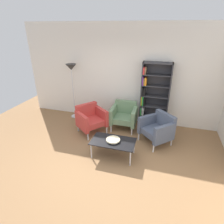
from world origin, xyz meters
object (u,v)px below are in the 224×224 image
object	(u,v)px
coffee_table_low	(113,142)
bookshelf_tall	(153,96)
floor_lamp_torchiere	(72,74)
decorative_bowl	(113,140)
armchair_corner_red	(124,115)
armchair_by_bookshelf	(158,128)
armchair_near_window	(91,118)

from	to	relation	value
coffee_table_low	bookshelf_tall	bearing A→B (deg)	69.22
coffee_table_low	floor_lamp_torchiere	xyz separation A→B (m)	(-1.80, 1.64, 1.08)
decorative_bowl	floor_lamp_torchiere	bearing A→B (deg)	137.56
decorative_bowl	armchair_corner_red	world-z (taller)	armchair_corner_red
armchair_corner_red	bookshelf_tall	bearing A→B (deg)	27.64
armchair_corner_red	armchair_by_bookshelf	bearing A→B (deg)	-28.18
floor_lamp_torchiere	armchair_by_bookshelf	bearing A→B (deg)	-16.03
bookshelf_tall	armchair_by_bookshelf	distance (m)	1.08
armchair_by_bookshelf	floor_lamp_torchiere	distance (m)	3.02
coffee_table_low	armchair_near_window	distance (m)	1.28
armchair_corner_red	floor_lamp_torchiere	world-z (taller)	floor_lamp_torchiere
armchair_corner_red	decorative_bowl	bearing A→B (deg)	-88.71
floor_lamp_torchiere	bookshelf_tall	bearing A→B (deg)	2.87
armchair_by_bookshelf	floor_lamp_torchiere	size ratio (longest dim) A/B	0.54
coffee_table_low	decorative_bowl	bearing A→B (deg)	-75.96
bookshelf_tall	decorative_bowl	world-z (taller)	bookshelf_tall
armchair_corner_red	armchair_by_bookshelf	distance (m)	1.11
bookshelf_tall	floor_lamp_torchiere	distance (m)	2.53
armchair_corner_red	armchair_near_window	distance (m)	0.98
decorative_bowl	floor_lamp_torchiere	world-z (taller)	floor_lamp_torchiere
coffee_table_low	armchair_near_window	xyz separation A→B (m)	(-0.92, 0.89, 0.05)
floor_lamp_torchiere	coffee_table_low	bearing A→B (deg)	-42.44
coffee_table_low	armchair_corner_red	distance (m)	1.37
coffee_table_low	decorative_bowl	xyz separation A→B (m)	(0.00, -0.00, 0.07)
bookshelf_tall	decorative_bowl	size ratio (longest dim) A/B	5.94
decorative_bowl	armchair_near_window	world-z (taller)	armchair_near_window
armchair_by_bookshelf	floor_lamp_torchiere	bearing A→B (deg)	-150.97
bookshelf_tall	floor_lamp_torchiere	world-z (taller)	bookshelf_tall
decorative_bowl	floor_lamp_torchiere	xyz separation A→B (m)	(-1.80, 1.64, 1.01)
decorative_bowl	coffee_table_low	bearing A→B (deg)	104.04
coffee_table_low	armchair_by_bookshelf	distance (m)	1.27
bookshelf_tall	floor_lamp_torchiere	bearing A→B (deg)	-177.13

